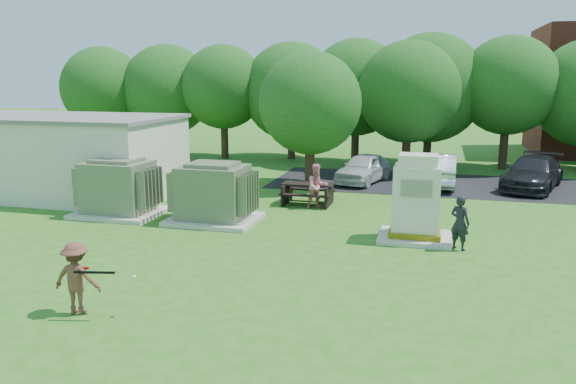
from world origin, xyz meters
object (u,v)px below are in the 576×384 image
(generator_cabinet, at_px, (416,203))
(picnic_table, at_px, (308,191))
(transformer_right, at_px, (214,194))
(car_silver_a, at_px, (438,169))
(car_white, at_px, (364,168))
(person_at_picnic, at_px, (317,186))
(transformer_left, at_px, (119,189))
(person_by_generator, at_px, (460,223))
(car_dark, at_px, (533,173))
(batter, at_px, (77,278))

(generator_cabinet, relative_size, picnic_table, 1.35)
(transformer_right, relative_size, car_silver_a, 0.66)
(car_white, bearing_deg, person_at_picnic, -85.20)
(transformer_left, height_order, picnic_table, transformer_left)
(transformer_left, bearing_deg, picnic_table, 28.52)
(generator_cabinet, bearing_deg, car_silver_a, 86.42)
(generator_cabinet, xyz_separation_m, person_by_generator, (1.28, -0.67, -0.36))
(car_silver_a, bearing_deg, person_at_picnic, 53.98)
(transformer_left, bearing_deg, car_dark, 30.69)
(transformer_right, relative_size, car_dark, 0.60)
(picnic_table, height_order, person_by_generator, person_by_generator)
(person_at_picnic, height_order, car_silver_a, person_at_picnic)
(batter, xyz_separation_m, car_dark, (11.39, 16.95, -0.07))
(transformer_right, height_order, batter, transformer_right)
(picnic_table, xyz_separation_m, person_at_picnic, (0.50, -0.56, 0.33))
(car_dark, bearing_deg, picnic_table, -129.47)
(person_by_generator, height_order, car_silver_a, person_by_generator)
(generator_cabinet, height_order, car_silver_a, generator_cabinet)
(transformer_right, relative_size, batter, 1.90)
(picnic_table, relative_size, person_at_picnic, 1.14)
(batter, height_order, car_dark, batter)
(picnic_table, bearing_deg, car_white, 73.98)
(picnic_table, relative_size, car_dark, 0.39)
(transformer_right, distance_m, car_dark, 14.67)
(picnic_table, height_order, car_silver_a, car_silver_a)
(picnic_table, height_order, batter, batter)
(person_at_picnic, distance_m, car_silver_a, 7.34)
(generator_cabinet, distance_m, picnic_table, 5.81)
(car_white, height_order, car_silver_a, car_silver_a)
(transformer_left, xyz_separation_m, transformer_right, (3.70, 0.00, 0.00))
(person_at_picnic, distance_m, car_dark, 10.53)
(transformer_left, height_order, car_white, transformer_left)
(transformer_right, distance_m, car_white, 9.52)
(transformer_right, xyz_separation_m, person_at_picnic, (3.05, 2.83, -0.11))
(transformer_left, height_order, transformer_right, same)
(transformer_left, bearing_deg, person_by_generator, -5.44)
(car_white, height_order, car_dark, car_dark)
(batter, bearing_deg, car_white, -108.61)
(generator_cabinet, bearing_deg, car_white, 107.21)
(picnic_table, distance_m, batter, 11.56)
(person_at_picnic, height_order, car_dark, person_at_picnic)
(generator_cabinet, bearing_deg, batter, -131.98)
(picnic_table, bearing_deg, car_dark, 32.14)
(transformer_right, bearing_deg, transformer_left, 180.00)
(person_by_generator, xyz_separation_m, car_silver_a, (-0.71, 9.85, -0.06))
(transformer_left, xyz_separation_m, car_silver_a, (11.13, 8.72, -0.22))
(picnic_table, height_order, person_at_picnic, person_at_picnic)
(car_white, bearing_deg, person_by_generator, -52.59)
(transformer_left, height_order, car_dark, transformer_left)
(picnic_table, bearing_deg, generator_cabinet, -41.82)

